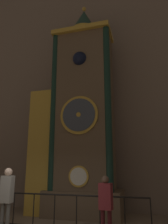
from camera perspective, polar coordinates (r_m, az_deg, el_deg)
cathedral_back_wall at (r=12.10m, az=-0.71°, el=15.45°), size 24.00×0.32×15.69m
clock_tower at (r=9.48m, az=-1.78°, el=-1.60°), size 3.83×1.77×9.52m
railing_fence at (r=7.44m, az=-4.91°, el=-24.11°), size 5.15×0.05×1.04m
visitor_near at (r=7.06m, az=-19.54°, el=-19.48°), size 0.34×0.23×1.84m
visitor_far at (r=6.26m, az=5.72°, el=-22.29°), size 0.37×0.27×1.64m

